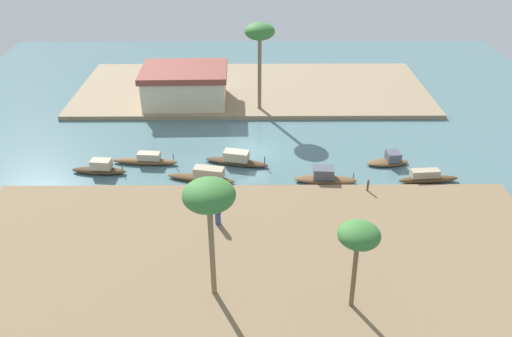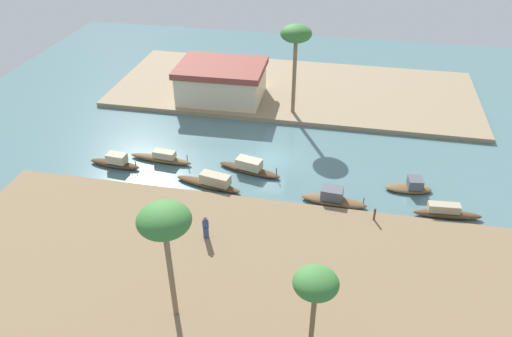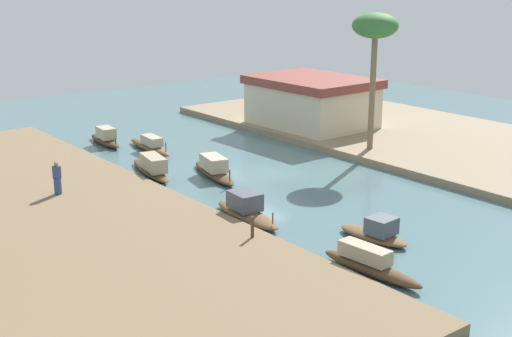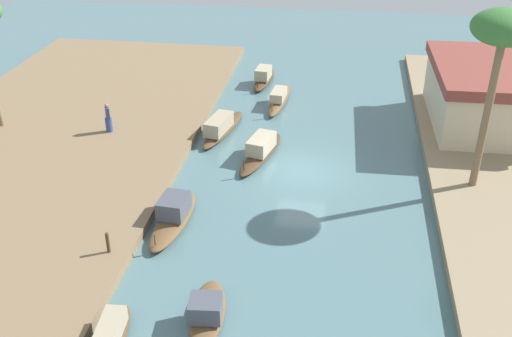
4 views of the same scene
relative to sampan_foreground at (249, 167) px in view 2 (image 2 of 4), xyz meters
The scene contains 16 objects.
river_water 2.68m from the sampan_foreground, 60.74° to the left, with size 64.22×64.22×0.00m, color slate.
riverbank_left 11.50m from the sampan_foreground, 83.56° to the right, with size 36.76×15.19×0.41m, color #846B4C.
riverbank_right 16.09m from the sampan_foreground, 85.40° to the left, with size 36.76×15.19×0.41m, color #937F60.
sampan_foreground is the anchor object (origin of this frame).
sampan_with_tall_canopy 7.30m from the sampan_foreground, 22.85° to the right, with size 4.78×1.60×1.28m.
sampan_upstream_small 10.68m from the sampan_foreground, behind, with size 4.36×1.34×1.18m.
sampan_downstream_large 7.26m from the sampan_foreground, behind, with size 5.35×1.29×1.01m.
sampan_midstream 12.25m from the sampan_foreground, ahead, with size 3.47×1.55×1.10m.
sampan_near_left_bank 3.50m from the sampan_foreground, 132.31° to the right, with size 5.36×1.98×1.19m.
sampan_open_hull 14.74m from the sampan_foreground, 11.25° to the right, with size 4.65×1.20×1.08m.
person_on_near_bank 8.71m from the sampan_foreground, 96.50° to the right, with size 0.49×0.49×1.65m.
mooring_post 10.66m from the sampan_foreground, 25.98° to the right, with size 0.14×0.14×0.89m, color #4C3823.
palm_tree_left_near 16.27m from the sampan_foreground, 93.19° to the right, with size 2.64×2.64×7.13m.
palm_tree_left_far 17.64m from the sampan_foreground, 67.59° to the right, with size 2.15×2.15×5.13m.
palm_tree_right_tall 12.76m from the sampan_foreground, 79.26° to the left, with size 2.76×2.76×8.25m.
riverside_building 13.37m from the sampan_foreground, 113.91° to the left, with size 8.48×6.54×3.41m.
Camera 2 is at (5.83, -34.73, 21.73)m, focal length 35.48 mm.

